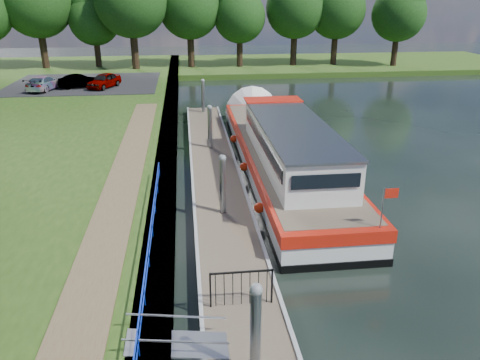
{
  "coord_description": "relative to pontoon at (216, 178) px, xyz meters",
  "views": [
    {
      "loc": [
        -1.39,
        -9.13,
        8.91
      ],
      "look_at": [
        0.83,
        9.56,
        1.4
      ],
      "focal_mm": 35.0,
      "sensor_mm": 36.0,
      "label": 1
    }
  ],
  "objects": [
    {
      "name": "car_a",
      "position": [
        -8.71,
        22.31,
        1.32
      ],
      "size": [
        3.07,
        4.22,
        1.33
      ],
      "primitive_type": "imported",
      "rotation": [
        0.0,
        0.0,
        -0.43
      ],
      "color": "#999999",
      "rests_on": "carpark"
    },
    {
      "name": "gate_panel",
      "position": [
        -0.0,
        -10.8,
        0.97
      ],
      "size": [
        1.85,
        0.05,
        1.15
      ],
      "color": "black",
      "rests_on": "ground"
    },
    {
      "name": "far_bank",
      "position": [
        12.0,
        39.0,
        0.12
      ],
      "size": [
        60.0,
        18.0,
        0.6
      ],
      "primitive_type": "cube",
      "color": "#284714",
      "rests_on": "ground"
    },
    {
      "name": "bank_edge",
      "position": [
        -2.55,
        2.0,
        0.2
      ],
      "size": [
        1.1,
        90.0,
        0.78
      ],
      "primitive_type": "cube",
      "color": "#473D2D",
      "rests_on": "ground"
    },
    {
      "name": "footpath",
      "position": [
        -4.4,
        -5.0,
        0.62
      ],
      "size": [
        1.6,
        40.0,
        0.05
      ],
      "primitive_type": "cube",
      "color": "brown",
      "rests_on": "riverbank"
    },
    {
      "name": "car_b",
      "position": [
        -10.92,
        22.53,
        1.26
      ],
      "size": [
        3.94,
        2.33,
        1.23
      ],
      "primitive_type": "imported",
      "rotation": [
        0.0,
        0.0,
        1.87
      ],
      "color": "#999999",
      "rests_on": "carpark"
    },
    {
      "name": "barge",
      "position": [
        3.6,
        1.65,
        0.9
      ],
      "size": [
        4.36,
        21.15,
        4.78
      ],
      "color": "black",
      "rests_on": "ground"
    },
    {
      "name": "car_c",
      "position": [
        -13.9,
        21.82,
        1.29
      ],
      "size": [
        2.65,
        4.68,
        1.28
      ],
      "primitive_type": "imported",
      "rotation": [
        0.0,
        0.0,
        2.94
      ],
      "color": "#999999",
      "rests_on": "carpark"
    },
    {
      "name": "pontoon",
      "position": [
        0.0,
        0.0,
        0.0
      ],
      "size": [
        2.5,
        30.0,
        0.56
      ],
      "color": "brown",
      "rests_on": "ground"
    },
    {
      "name": "gangway",
      "position": [
        -1.85,
        -12.5,
        0.44
      ],
      "size": [
        2.58,
        1.0,
        0.92
      ],
      "color": "#A5A8AD",
      "rests_on": "ground"
    },
    {
      "name": "horizon_trees",
      "position": [
        -1.61,
        35.68,
        7.76
      ],
      "size": [
        54.38,
        10.03,
        12.87
      ],
      "color": "#332316",
      "rests_on": "ground"
    },
    {
      "name": "blue_fence",
      "position": [
        -2.75,
        -10.0,
        1.13
      ],
      "size": [
        0.04,
        18.04,
        0.72
      ],
      "color": "#0C2DBF",
      "rests_on": "riverbank"
    },
    {
      "name": "carpark",
      "position": [
        -11.0,
        25.0,
        0.62
      ],
      "size": [
        14.0,
        12.0,
        0.06
      ],
      "primitive_type": "cube",
      "color": "black",
      "rests_on": "riverbank"
    },
    {
      "name": "mooring_piles",
      "position": [
        0.0,
        0.0,
        1.1
      ],
      "size": [
        0.3,
        27.3,
        3.55
      ],
      "color": "gray",
      "rests_on": "ground"
    }
  ]
}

